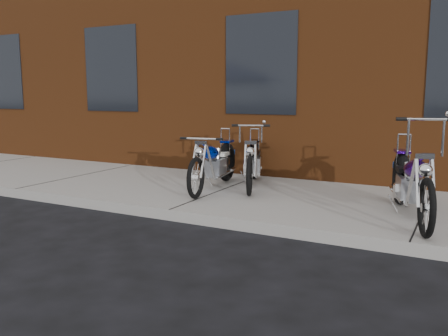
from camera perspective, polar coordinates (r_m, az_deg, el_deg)
The scene contains 6 objects.
ground at distance 6.39m, azimuth -6.61°, elevation -6.32°, with size 120.00×120.00×0.00m, color black.
sidewalk at distance 7.62m, azimuth -0.25°, elevation -3.19°, with size 22.00×3.00×0.15m, color gray.
building_brick at distance 13.74m, azimuth 13.25°, elevation 18.43°, with size 22.00×10.00×8.00m, color #622E11.
chopper_purple at distance 6.27m, azimuth 21.62°, elevation -1.95°, with size 0.82×2.20×1.27m.
chopper_blue at distance 7.65m, azimuth -1.22°, elevation 0.37°, with size 0.60×2.13×0.93m.
chopper_third at distance 7.88m, azimuth 3.45°, elevation 0.54°, with size 0.86×1.99×1.06m.
Camera 1 is at (3.49, -5.08, 1.67)m, focal length 38.00 mm.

